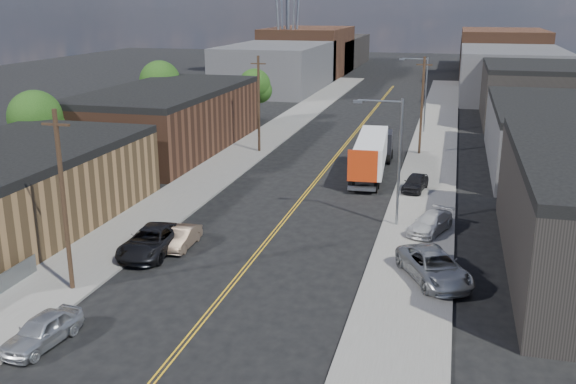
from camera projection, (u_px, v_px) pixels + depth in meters
The scene contains 29 objects.
ground at pixel (358, 130), 79.58m from camera, with size 260.00×260.00×0.00m, color black.
centerline at pixel (336, 157), 65.66m from camera, with size 0.32×120.00×0.01m, color gold.
sidewalk_left at pixel (248, 151), 67.93m from camera, with size 5.00×140.00×0.15m, color slate.
sidewalk_right at pixel (431, 161), 63.35m from camera, with size 5.00×140.00×0.15m, color slate.
warehouse_tan at pixel (8, 189), 44.14m from camera, with size 12.00×22.00×5.60m.
warehouse_brown at pixel (168, 119), 68.13m from camera, with size 12.00×26.00×6.60m.
industrial_right_b at pixel (568, 136), 60.43m from camera, with size 14.00×24.00×6.10m.
industrial_right_c at pixel (538, 92), 84.35m from camera, with size 14.00×22.00×7.60m.
skyline_left_a at pixel (277, 67), 115.75m from camera, with size 16.00×30.00×8.00m, color #3E3E41.
skyline_right_a at pixel (510, 73), 106.13m from camera, with size 16.00×30.00×8.00m, color #3E3E41.
skyline_left_b at pixel (308, 51), 138.67m from camera, with size 16.00×26.00×10.00m, color #4A2C1D.
skyline_right_b at pixel (502, 55), 129.05m from camera, with size 16.00×26.00×10.00m, color #4A2C1D.
skyline_left_c at pixel (326, 52), 157.66m from camera, with size 16.00×40.00×7.00m, color black.
skyline_right_c at pixel (496, 55), 148.04m from camera, with size 16.00×40.00×7.00m, color black.
streetlight_near at pixel (394, 152), 43.76m from camera, with size 3.39×0.25×9.00m.
streetlight_far at pixel (423, 89), 76.25m from camera, with size 3.39×0.25×9.00m.
utility_pole_left_near at pixel (64, 201), 33.69m from camera, with size 1.60×0.26×10.00m.
utility_pole_left_far at pixel (259, 104), 66.18m from camera, with size 1.60×0.26×10.00m.
utility_pole_right at pixel (422, 105), 65.01m from camera, with size 1.60×0.26×10.00m.
tree_left_near at pixel (36, 121), 56.03m from camera, with size 4.85×4.76×7.91m.
tree_left_mid at pixel (161, 84), 79.15m from camera, with size 5.10×5.04×8.37m.
tree_left_far at pixel (255, 87), 83.50m from camera, with size 4.35×4.20×6.97m.
semi_truck at pixel (373, 151), 58.56m from camera, with size 3.15×14.39×3.73m.
car_left_a at pixel (42, 330), 29.35m from camera, with size 1.72×4.28×1.46m, color #B9BCBF.
car_left_b at pixel (182, 238), 41.17m from camera, with size 1.37×3.92×1.29m, color #7A6350.
car_left_c at pixel (151, 241), 40.05m from camera, with size 2.73×5.92×1.64m, color black.
car_right_lot_a at pixel (434, 267), 35.84m from camera, with size 2.71×5.88×1.63m, color #A0A3A5.
car_right_lot_b at pixel (430, 223), 43.44m from camera, with size 1.85×4.55×1.32m, color silver.
car_right_lot_c at pixel (415, 182), 53.12m from camera, with size 1.62×4.04×1.38m, color black.
Camera 1 is at (11.31, -18.18, 15.14)m, focal length 40.00 mm.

